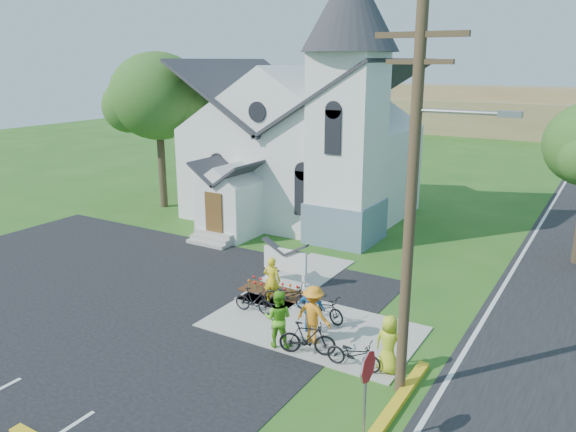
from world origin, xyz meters
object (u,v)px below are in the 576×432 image
Objects in this scene: cyclist_0 at (272,280)px; cyclist_1 at (278,319)px; church_sign at (285,261)px; utility_pole at (414,197)px; bike_2 at (323,307)px; stop_sign at (367,380)px; bike_3 at (307,338)px; cyclist_3 at (313,314)px; cyclist_4 at (389,344)px; bike_4 at (354,354)px; cyclist_2 at (311,308)px; bike_1 at (254,301)px; bike_0 at (288,295)px.

cyclist_1 reaches higher than cyclist_0.
cyclist_0 is at bearing -73.63° from church_sign.
utility_pole is 5.72× the size of bike_2.
cyclist_0 is 1.01× the size of bike_2.
bike_3 is at bearing 136.62° from stop_sign.
utility_pole reaches higher than cyclist_3.
bike_2 is (0.37, 2.32, -0.45)m from cyclist_1.
cyclist_1 is at bearing 10.73° from cyclist_4.
cyclist_4 is (5.37, -2.27, -0.02)m from cyclist_0.
church_sign is at bearing -44.52° from cyclist_3.
cyclist_3 is at bearing -4.11° from cyclist_4.
church_sign is at bearing -78.04° from cyclist_1.
cyclist_0 is 5.18m from bike_4.
cyclist_1 is (-4.21, 3.00, -0.82)m from stop_sign.
bike_2 is (2.79, -2.08, -0.52)m from church_sign.
stop_sign is 1.32× the size of cyclist_3.
cyclist_1 is 2.40m from bike_2.
cyclist_3 is 2.70m from cyclist_4.
bike_4 is (-0.92, -0.34, -0.42)m from cyclist_4.
cyclist_0 is 2.62m from cyclist_2.
bike_2 is at bearing -115.94° from cyclist_1.
bike_3 is 1.53m from bike_4.
bike_3 is at bearing 104.57° from cyclist_2.
church_sign is 9.97m from stop_sign.
cyclist_2 is (-3.80, 4.35, -0.91)m from stop_sign.
cyclist_1 is 2.58m from bike_1.
cyclist_2 is 1.04m from bike_2.
bike_0 is at bearing -37.64° from cyclist_3.
bike_0 is 1.56m from bike_2.
cyclist_1 is 1.07× the size of cyclist_4.
cyclist_4 is (2.66, -0.43, -0.08)m from cyclist_3.
bike_0 is 0.99× the size of cyclist_1.
bike_4 is at bearing -123.50° from bike_2.
bike_4 is at bearing 169.24° from utility_pole.
bike_2 is (-3.84, 5.32, -1.27)m from stop_sign.
cyclist_2 is 2.57m from bike_4.
bike_2 is (-3.77, 2.62, -4.89)m from utility_pole.
cyclist_0 reaches higher than bike_3.
bike_2 is 1.68m from cyclist_3.
bike_0 is (-5.39, 5.52, -1.25)m from stop_sign.
cyclist_3 reaches higher than cyclist_1.
bike_0 is 1.10× the size of bike_4.
cyclist_2 is at bearing -164.60° from bike_2.
utility_pole reaches higher than cyclist_4.
cyclist_3 is (0.41, -0.57, 0.12)m from cyclist_2.
church_sign reaches higher than bike_1.
bike_1 is 0.86× the size of bike_2.
stop_sign is 1.45× the size of cyclist_4.
cyclist_4 is (3.11, -1.98, 0.40)m from bike_2.
cyclist_2 is at bearing -50.99° from cyclist_3.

